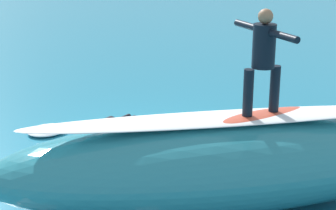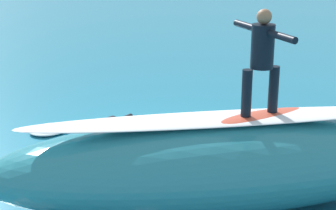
% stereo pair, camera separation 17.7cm
% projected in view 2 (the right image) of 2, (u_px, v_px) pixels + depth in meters
% --- Properties ---
extents(ground_plane, '(120.00, 120.00, 0.00)m').
position_uv_depth(ground_plane, '(143.00, 144.00, 12.16)').
color(ground_plane, teal).
extents(wave_crest, '(7.76, 2.87, 1.51)m').
position_uv_depth(wave_crest, '(216.00, 164.00, 9.33)').
color(wave_crest, teal).
rests_on(wave_crest, ground_plane).
extents(wave_foam_lip, '(6.50, 1.32, 0.08)m').
position_uv_depth(wave_foam_lip, '(218.00, 119.00, 9.08)').
color(wave_foam_lip, white).
rests_on(wave_foam_lip, wave_crest).
extents(surfboard_riding, '(1.92, 0.84, 0.09)m').
position_uv_depth(surfboard_riding, '(259.00, 116.00, 9.18)').
color(surfboard_riding, '#E0563D').
rests_on(surfboard_riding, wave_crest).
extents(surfer_riding, '(0.67, 1.60, 1.70)m').
position_uv_depth(surfer_riding, '(262.00, 54.00, 8.86)').
color(surfer_riding, black).
rests_on(surfer_riding, surfboard_riding).
extents(surfboard_paddling, '(2.13, 1.93, 0.09)m').
position_uv_depth(surfboard_paddling, '(101.00, 136.00, 12.48)').
color(surfboard_paddling, '#33B2D1').
rests_on(surfboard_paddling, ground_plane).
extents(surfer_paddling, '(1.49, 1.31, 0.32)m').
position_uv_depth(surfer_paddling, '(105.00, 126.00, 12.53)').
color(surfer_paddling, black).
rests_on(surfer_paddling, surfboard_paddling).
extents(foam_patch_near, '(1.15, 1.06, 0.12)m').
position_uv_depth(foam_patch_near, '(50.00, 129.00, 12.83)').
color(foam_patch_near, white).
rests_on(foam_patch_near, ground_plane).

